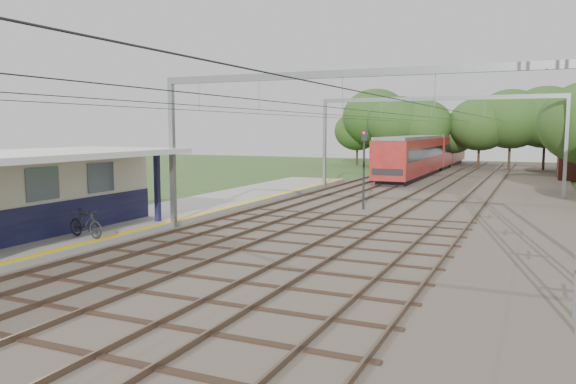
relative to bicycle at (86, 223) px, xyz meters
The scene contains 9 objects.
ballast_bed 21.96m from the bicycle, 62.85° to the left, with size 18.00×90.00×0.10m, color #473D33.
platform 3.90m from the bicycle, 112.93° to the left, with size 5.00×52.00×0.35m, color gray.
yellow_stripe 3.65m from the bicycle, 77.82° to the left, with size 0.45×52.00×0.01m, color yellow.
rail_tracks 20.93m from the bicycle, 68.96° to the left, with size 11.80×88.00×0.15m.
catenary_system 18.12m from the bicycle, 57.59° to the left, with size 17.22×88.00×7.00m.
tree_band 47.84m from the bicycle, 78.07° to the left, with size 31.72×30.88×8.82m.
bicycle is the anchor object (origin of this frame).
train 45.51m from the bicycle, 83.04° to the left, with size 2.98×37.11×3.91m.
signal_post 15.86m from the bicycle, 62.10° to the left, with size 0.36×0.32×4.60m.
Camera 1 is at (10.45, -6.38, 4.69)m, focal length 35.00 mm.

